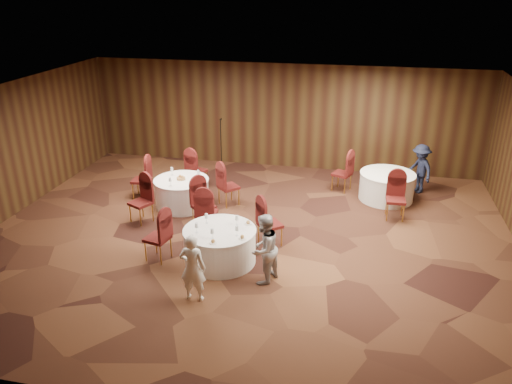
% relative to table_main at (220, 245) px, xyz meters
% --- Properties ---
extents(ground, '(12.00, 12.00, 0.00)m').
position_rel_table_main_xyz_m(ground, '(0.29, 1.06, -0.38)').
color(ground, black).
rests_on(ground, ground).
extents(room_shell, '(12.00, 12.00, 12.00)m').
position_rel_table_main_xyz_m(room_shell, '(0.29, 1.06, 1.59)').
color(room_shell, silver).
rests_on(room_shell, ground).
extents(table_main, '(1.51, 1.51, 0.74)m').
position_rel_table_main_xyz_m(table_main, '(0.00, 0.00, 0.00)').
color(table_main, white).
rests_on(table_main, ground).
extents(table_left, '(1.41, 1.41, 0.74)m').
position_rel_table_main_xyz_m(table_left, '(-1.73, 2.48, 0.00)').
color(table_left, white).
rests_on(table_left, ground).
extents(table_right, '(1.46, 1.46, 0.74)m').
position_rel_table_main_xyz_m(table_right, '(3.47, 4.06, 0.00)').
color(table_right, white).
rests_on(table_right, ground).
extents(chairs_main, '(2.86, 1.95, 1.00)m').
position_rel_table_main_xyz_m(chairs_main, '(-0.36, 0.65, 0.12)').
color(chairs_main, '#45110D').
rests_on(chairs_main, ground).
extents(chairs_left, '(3.07, 3.07, 1.00)m').
position_rel_table_main_xyz_m(chairs_left, '(-1.71, 2.48, 0.12)').
color(chairs_left, '#45110D').
rests_on(chairs_left, ground).
extents(chairs_right, '(1.99, 2.15, 1.00)m').
position_rel_table_main_xyz_m(chairs_right, '(2.95, 3.66, 0.12)').
color(chairs_right, '#45110D').
rests_on(chairs_right, ground).
extents(tabletop_main, '(1.07, 1.09, 0.22)m').
position_rel_table_main_xyz_m(tabletop_main, '(0.15, -0.10, 0.47)').
color(tabletop_main, silver).
rests_on(tabletop_main, table_main).
extents(tabletop_left, '(0.81, 0.77, 0.22)m').
position_rel_table_main_xyz_m(tabletop_left, '(-1.74, 2.48, 0.45)').
color(tabletop_left, silver).
rests_on(tabletop_left, table_left).
extents(tabletop_right, '(0.08, 0.08, 0.22)m').
position_rel_table_main_xyz_m(tabletop_right, '(3.67, 3.77, 0.52)').
color(tabletop_right, silver).
rests_on(tabletop_right, table_right).
extents(mic_stand, '(0.24, 0.24, 1.64)m').
position_rel_table_main_xyz_m(mic_stand, '(-1.45, 5.25, 0.11)').
color(mic_stand, black).
rests_on(mic_stand, ground).
extents(woman_a, '(0.49, 0.33, 1.33)m').
position_rel_table_main_xyz_m(woman_a, '(-0.10, -1.40, 0.29)').
color(woman_a, white).
rests_on(woman_a, ground).
extents(woman_b, '(0.76, 0.84, 1.42)m').
position_rel_table_main_xyz_m(woman_b, '(1.04, -0.54, 0.34)').
color(woman_b, '#AFAEB3').
rests_on(woman_b, ground).
extents(man_c, '(0.90, 1.02, 1.37)m').
position_rel_table_main_xyz_m(man_c, '(4.35, 4.75, 0.31)').
color(man_c, black).
rests_on(man_c, ground).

